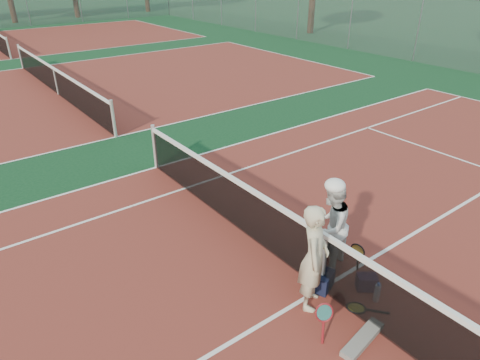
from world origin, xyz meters
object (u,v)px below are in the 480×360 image
Objects in this scene: player_b at (330,226)px; racket_spare at (356,308)px; racket_black_held at (356,259)px; racket_red at (323,322)px; net_main at (324,263)px; sports_bag_purple at (367,282)px; water_bottle at (377,293)px; sports_bag_navy at (323,281)px; player_a at (314,258)px.

player_b is 1.30m from racket_spare.
racket_black_held is (0.20, -0.43, -0.48)m from player_b.
racket_red is 1.01× the size of racket_black_held.
net_main reaches higher than racket_red.
sports_bag_purple is 1.01× the size of water_bottle.
water_bottle is at bearing 54.47° from racket_black_held.
water_bottle reaches higher than racket_spare.
player_b is 5.12× the size of sports_bag_purple.
player_b is at bearing -78.35° from racket_black_held.
racket_red is 1.55m from racket_black_held.
racket_spare is at bearing 27.76° from racket_black_held.
net_main is at bearing 19.65° from player_b.
net_main is 36.37× the size of sports_bag_purple.
player_b is at bearing 87.73° from water_bottle.
net_main is at bearing -29.89° from racket_spare.
sports_bag_navy is 1.23× the size of water_bottle.
racket_black_held is at bearing -87.99° from racket_spare.
sports_bag_navy is 0.80m from water_bottle.
sports_bag_purple is at bearing 53.78° from racket_black_held.
racket_black_held is (1.06, 0.03, -0.54)m from player_a.
player_a is at bearing 4.65° from racket_red.
water_bottle is at bearing -139.98° from racket_spare.
player_b is (0.86, 0.46, -0.06)m from player_a.
racket_red is 0.86m from racket_spare.
racket_red is 1.02m from sports_bag_navy.
racket_black_held is (0.71, -0.07, -0.22)m from net_main.
player_b is 4.19× the size of sports_bag_navy.
net_main is 29.77× the size of sports_bag_navy.
sports_bag_purple is (0.92, -0.31, -0.71)m from player_a.
sports_bag_navy is at bearing 122.80° from water_bottle.
player_a reaches higher than player_b.
sports_bag_navy is at bearing 21.06° from player_b.
racket_red is (-1.22, -1.04, -0.48)m from player_b.
racket_red is at bearing -162.05° from player_a.
sports_bag_purple is (0.54, -0.41, -0.02)m from sports_bag_navy.
net_main is 0.49m from player_a.
water_bottle is (0.44, -0.68, 0.00)m from sports_bag_navy.
player_b reaches higher than sports_bag_purple.
racket_spare is (0.45, -0.50, -0.82)m from player_a.
racket_spare is at bearing -83.48° from sports_bag_navy.
player_a reaches higher than water_bottle.
net_main is 36.60× the size of water_bottle.
sports_bag_navy is at bearing -10.69° from racket_red.
water_bottle is at bearing 71.74° from player_b.
sports_bag_purple is at bearing -37.46° from sports_bag_navy.
racket_red is (-0.71, -0.68, -0.21)m from net_main.
player_b reaches higher than racket_spare.
racket_red is at bearing -137.52° from sports_bag_navy.
racket_black_held is 1.95× the size of sports_bag_purple.
player_a reaches higher than racket_red.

